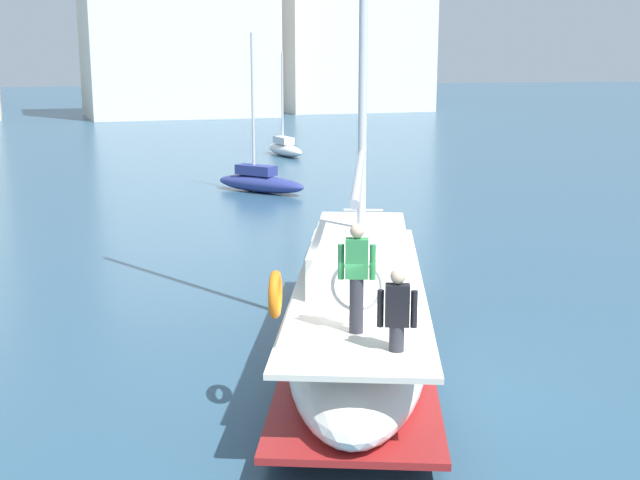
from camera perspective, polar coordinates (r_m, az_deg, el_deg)
ground_plane at (r=13.44m, az=4.02°, el=-10.62°), size 400.00×400.00×0.00m
main_sailboat at (r=14.63m, az=2.77°, el=-4.89°), size 6.13×9.74×13.25m
moored_sloop_far at (r=47.73m, az=-2.48°, el=6.46°), size 1.40×4.35×5.87m
moored_catamaran at (r=34.05m, az=-4.23°, el=4.18°), size 3.37×4.20×6.46m
waterfront_buildings at (r=88.33m, az=-16.73°, el=15.12°), size 80.86×18.74×24.72m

